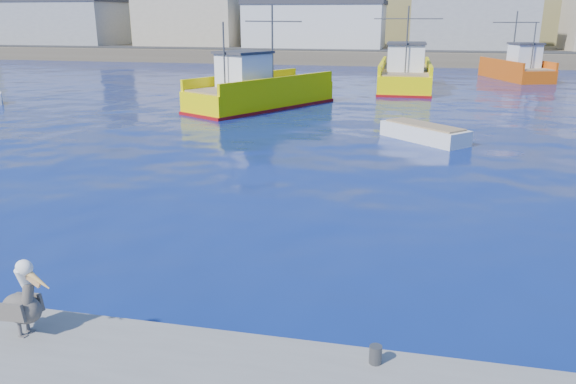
% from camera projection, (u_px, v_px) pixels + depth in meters
% --- Properties ---
extents(ground, '(260.00, 260.00, 0.00)m').
position_uv_depth(ground, '(251.00, 279.00, 12.72)').
color(ground, '#07125C').
rests_on(ground, ground).
extents(dock_bollards, '(36.20, 0.20, 0.30)m').
position_uv_depth(dock_bollards, '(229.00, 336.00, 9.23)').
color(dock_bollards, '#4C4C4C').
rests_on(dock_bollards, dock).
extents(trawler_yellow_a, '(8.35, 11.08, 6.44)m').
position_uv_depth(trawler_yellow_a, '(259.00, 92.00, 36.08)').
color(trawler_yellow_a, '#F3E300').
rests_on(trawler_yellow_a, ground).
extents(trawler_yellow_b, '(5.51, 11.67, 6.55)m').
position_uv_depth(trawler_yellow_b, '(405.00, 76.00, 45.60)').
color(trawler_yellow_b, '#F3E300').
rests_on(trawler_yellow_b, ground).
extents(boat_orange, '(5.89, 9.24, 6.13)m').
position_uv_depth(boat_orange, '(517.00, 68.00, 52.13)').
color(boat_orange, '#CB4C0C').
rests_on(boat_orange, ground).
extents(skiff_mid, '(4.28, 4.12, 0.96)m').
position_uv_depth(skiff_mid, '(424.00, 134.00, 26.73)').
color(skiff_mid, silver).
rests_on(skiff_mid, ground).
extents(pelican, '(1.14, 0.57, 1.40)m').
position_uv_depth(pelican, '(23.00, 303.00, 9.40)').
color(pelican, '#595451').
rests_on(pelican, dock).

